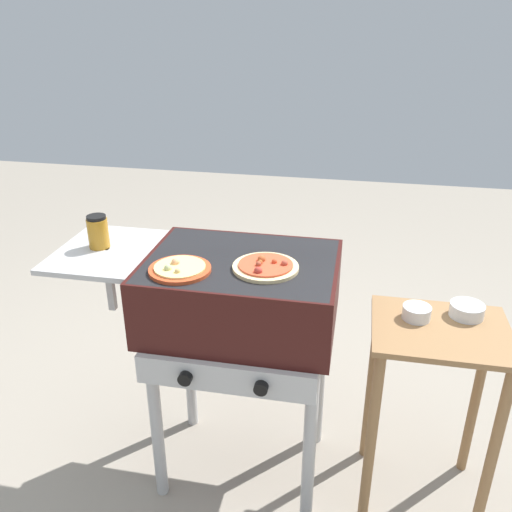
{
  "coord_description": "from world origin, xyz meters",
  "views": [
    {
      "loc": [
        0.36,
        -1.56,
        1.66
      ],
      "look_at": [
        0.05,
        0.0,
        0.92
      ],
      "focal_mm": 37.76,
      "sensor_mm": 36.0,
      "label": 1
    }
  ],
  "objects_px": {
    "topping_bowl_far": "(416,313)",
    "grill": "(237,299)",
    "pizza_cheese": "(179,269)",
    "topping_bowl_near": "(467,311)",
    "prep_table": "(433,379)",
    "sauce_jar": "(98,232)",
    "pizza_pepperoni": "(266,266)"
  },
  "relations": [
    {
      "from": "sauce_jar",
      "to": "topping_bowl_near",
      "type": "relative_size",
      "value": 1.03
    },
    {
      "from": "topping_bowl_near",
      "to": "topping_bowl_far",
      "type": "height_order",
      "value": "same"
    },
    {
      "from": "grill",
      "to": "pizza_pepperoni",
      "type": "xyz_separation_m",
      "value": [
        0.1,
        -0.04,
        0.15
      ]
    },
    {
      "from": "topping_bowl_far",
      "to": "sauce_jar",
      "type": "bearing_deg",
      "value": -178.18
    },
    {
      "from": "grill",
      "to": "pizza_cheese",
      "type": "distance_m",
      "value": 0.25
    },
    {
      "from": "pizza_cheese",
      "to": "topping_bowl_far",
      "type": "distance_m",
      "value": 0.79
    },
    {
      "from": "prep_table",
      "to": "topping_bowl_near",
      "type": "distance_m",
      "value": 0.26
    },
    {
      "from": "grill",
      "to": "sauce_jar",
      "type": "bearing_deg",
      "value": 178.3
    },
    {
      "from": "pizza_pepperoni",
      "to": "topping_bowl_far",
      "type": "bearing_deg",
      "value": 10.83
    },
    {
      "from": "grill",
      "to": "prep_table",
      "type": "xyz_separation_m",
      "value": [
        0.67,
        0.0,
        -0.24
      ]
    },
    {
      "from": "prep_table",
      "to": "topping_bowl_far",
      "type": "bearing_deg",
      "value": 150.03
    },
    {
      "from": "topping_bowl_far",
      "to": "grill",
      "type": "bearing_deg",
      "value": -175.28
    },
    {
      "from": "prep_table",
      "to": "topping_bowl_far",
      "type": "xyz_separation_m",
      "value": [
        -0.08,
        0.04,
        0.22
      ]
    },
    {
      "from": "grill",
      "to": "topping_bowl_near",
      "type": "height_order",
      "value": "grill"
    },
    {
      "from": "pizza_cheese",
      "to": "prep_table",
      "type": "distance_m",
      "value": 0.93
    },
    {
      "from": "pizza_pepperoni",
      "to": "grill",
      "type": "bearing_deg",
      "value": 156.9
    },
    {
      "from": "sauce_jar",
      "to": "prep_table",
      "type": "height_order",
      "value": "sauce_jar"
    },
    {
      "from": "grill",
      "to": "pizza_cheese",
      "type": "relative_size",
      "value": 4.84
    },
    {
      "from": "pizza_cheese",
      "to": "grill",
      "type": "bearing_deg",
      "value": 35.31
    },
    {
      "from": "grill",
      "to": "topping_bowl_far",
      "type": "bearing_deg",
      "value": 4.72
    },
    {
      "from": "pizza_cheese",
      "to": "prep_table",
      "type": "height_order",
      "value": "pizza_cheese"
    },
    {
      "from": "pizza_pepperoni",
      "to": "topping_bowl_far",
      "type": "xyz_separation_m",
      "value": [
        0.49,
        0.09,
        -0.17
      ]
    },
    {
      "from": "topping_bowl_near",
      "to": "topping_bowl_far",
      "type": "relative_size",
      "value": 1.2
    },
    {
      "from": "pizza_pepperoni",
      "to": "pizza_cheese",
      "type": "height_order",
      "value": "same"
    },
    {
      "from": "pizza_cheese",
      "to": "topping_bowl_near",
      "type": "bearing_deg",
      "value": 12.8
    },
    {
      "from": "pizza_pepperoni",
      "to": "topping_bowl_near",
      "type": "distance_m",
      "value": 0.69
    },
    {
      "from": "pizza_pepperoni",
      "to": "sauce_jar",
      "type": "bearing_deg",
      "value": 174.32
    },
    {
      "from": "grill",
      "to": "topping_bowl_near",
      "type": "bearing_deg",
      "value": 7.23
    },
    {
      "from": "topping_bowl_near",
      "to": "topping_bowl_far",
      "type": "xyz_separation_m",
      "value": [
        -0.17,
        -0.05,
        0.0
      ]
    },
    {
      "from": "grill",
      "to": "prep_table",
      "type": "relative_size",
      "value": 1.33
    },
    {
      "from": "topping_bowl_near",
      "to": "pizza_pepperoni",
      "type": "bearing_deg",
      "value": -167.86
    },
    {
      "from": "sauce_jar",
      "to": "prep_table",
      "type": "xyz_separation_m",
      "value": [
        1.17,
        -0.01,
        -0.44
      ]
    }
  ]
}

